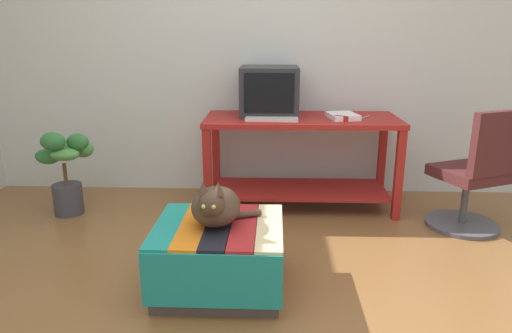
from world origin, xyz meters
TOP-DOWN VIEW (x-y plane):
  - ground_plane at (0.00, 0.00)m, footprint 14.00×14.00m
  - back_wall at (0.00, 2.05)m, footprint 8.00×0.10m
  - desk at (0.38, 1.60)m, footprint 1.53×0.65m
  - tv_monitor at (0.12, 1.70)m, footprint 0.46×0.46m
  - keyboard at (0.14, 1.46)m, footprint 0.41×0.17m
  - book at (0.69, 1.56)m, footprint 0.26×0.30m
  - ottoman_with_blanket at (-0.14, 0.29)m, footprint 0.70×0.65m
  - cat at (-0.15, 0.28)m, footprint 0.39×0.37m
  - potted_plant at (-1.45, 1.34)m, footprint 0.42×0.36m
  - office_chair at (1.58, 1.17)m, footprint 0.55×0.55m
  - stapler at (0.66, 1.45)m, footprint 0.11×0.09m
  - pen at (0.87, 1.60)m, footprint 0.09×0.12m

SIDE VIEW (x-z plane):
  - ground_plane at x=0.00m, z-range 0.00..0.00m
  - ottoman_with_blanket at x=-0.14m, z-range 0.00..0.38m
  - potted_plant at x=-1.45m, z-range 0.02..0.71m
  - office_chair at x=1.58m, z-range -0.06..0.83m
  - cat at x=-0.15m, z-range 0.35..0.63m
  - desk at x=0.38m, z-range 0.14..0.88m
  - pen at x=0.87m, z-range 0.74..0.75m
  - keyboard at x=0.14m, z-range 0.74..0.77m
  - book at x=0.69m, z-range 0.74..0.78m
  - stapler at x=0.66m, z-range 0.74..0.78m
  - tv_monitor at x=0.12m, z-range 0.74..1.12m
  - back_wall at x=0.00m, z-range 0.00..2.60m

